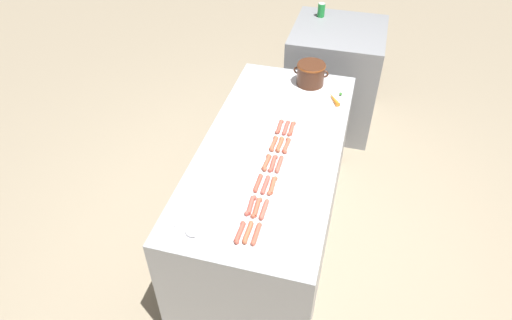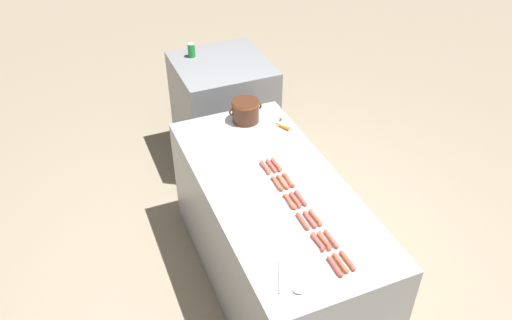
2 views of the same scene
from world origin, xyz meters
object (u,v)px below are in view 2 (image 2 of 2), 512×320
hot_dog_8 (310,220)px  hot_dog_1 (318,242)px  hot_dog_2 (303,221)px  hot_dog_14 (316,217)px  hot_dog_3 (290,202)px  hot_dog_12 (348,260)px  hot_dog_13 (331,239)px  soda_can (192,50)px  hot_dog_15 (301,198)px  hot_dog_10 (283,182)px  back_cabinet (223,110)px  serving_spoon (293,286)px  hot_dog_4 (277,184)px  hot_dog_0 (335,267)px  bean_pot (246,110)px  carrot (280,125)px  hot_dog_17 (276,165)px  hot_dog_5 (265,167)px  hot_dog_7 (324,241)px  hot_dog_16 (288,180)px  hot_dog_11 (271,166)px  hot_dog_9 (295,200)px  hot_dog_6 (340,263)px

hot_dog_8 → hot_dog_1: bearing=-102.6°
hot_dog_2 → hot_dog_14: same height
hot_dog_3 → hot_dog_12: bearing=-81.4°
hot_dog_13 → soda_can: size_ratio=1.22×
hot_dog_2 → hot_dog_15: 0.21m
hot_dog_10 → hot_dog_8: bearing=-89.9°
back_cabinet → serving_spoon: size_ratio=3.79×
hot_dog_4 → hot_dog_13: bearing=-81.9°
hot_dog_0 → bean_pot: (0.10, 1.53, 0.08)m
serving_spoon → carrot: size_ratio=1.56×
hot_dog_4 → hot_dog_14: bearing=-77.8°
hot_dog_12 → hot_dog_17: bearing=90.2°
hot_dog_0 → hot_dog_4: size_ratio=1.00×
hot_dog_5 → hot_dog_14: 0.56m
hot_dog_1 → hot_dog_7: 0.04m
hot_dog_12 → hot_dog_16: (-0.00, 0.74, 0.00)m
hot_dog_11 → soda_can: (-0.03, 1.68, 0.12)m
hot_dog_12 → soda_can: size_ratio=1.22×
hot_dog_4 → hot_dog_13: same height
hot_dog_5 → hot_dog_13: size_ratio=1.00×
hot_dog_4 → serving_spoon: hot_dog_4 is taller
hot_dog_1 → hot_dog_11: (0.04, 0.74, 0.00)m
hot_dog_10 → hot_dog_9: bearing=-90.1°
hot_dog_4 → hot_dog_9: same height
hot_dog_3 → hot_dog_4: bearing=90.0°
hot_dog_2 → carrot: carrot is taller
hot_dog_10 → serving_spoon: hot_dog_10 is taller
hot_dog_7 → hot_dog_17: bearing=86.8°
hot_dog_0 → hot_dog_2: 0.38m
hot_dog_4 → hot_dog_7: bearing=-86.2°
hot_dog_10 → soda_can: size_ratio=1.22×
hot_dog_9 → hot_dog_14: size_ratio=1.00×
hot_dog_10 → hot_dog_11: same height
back_cabinet → hot_dog_10: back_cabinet is taller
hot_dog_14 → hot_dog_16: size_ratio=1.00×
back_cabinet → hot_dog_17: back_cabinet is taller
hot_dog_6 → hot_dog_11: size_ratio=1.00×
hot_dog_16 → hot_dog_13: bearing=-90.3°
hot_dog_3 → hot_dog_10: same height
hot_dog_13 → serving_spoon: 0.40m
serving_spoon → hot_dog_8: bearing=52.6°
hot_dog_1 → carrot: bearing=75.5°
hot_dog_12 → back_cabinet: bearing=86.9°
hot_dog_4 → hot_dog_13: (0.08, -0.56, 0.00)m
back_cabinet → hot_dog_15: back_cabinet is taller
hot_dog_17 → carrot: (0.22, 0.43, 0.00)m
hot_dog_2 → hot_dog_7: 0.19m
hot_dog_6 → hot_dog_8: 0.36m
hot_dog_11 → serving_spoon: bearing=-107.7°
hot_dog_2 → hot_dog_8: bearing=-5.3°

